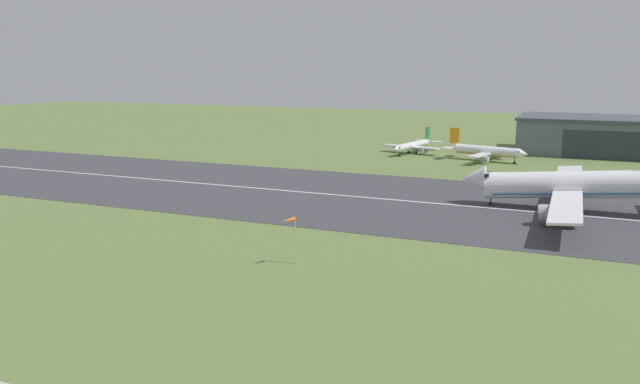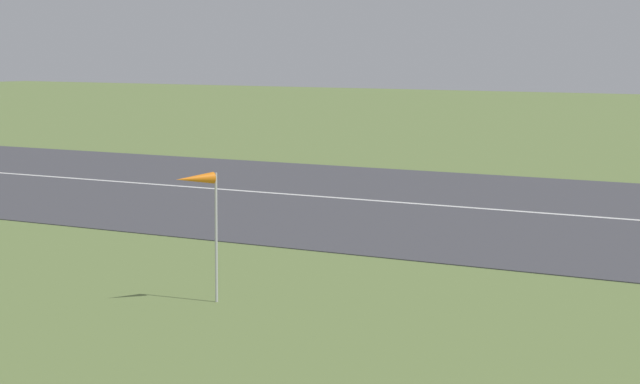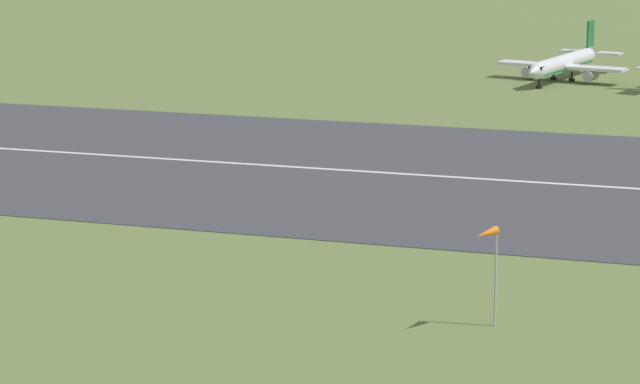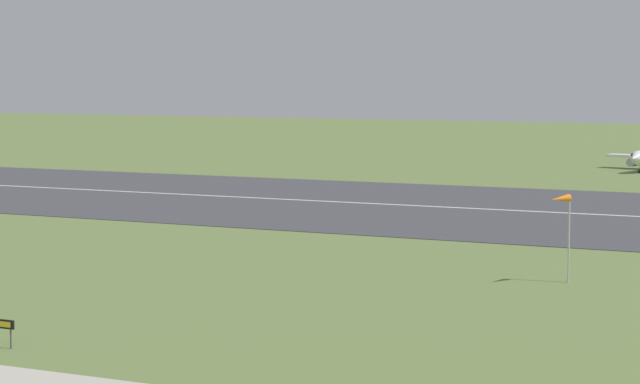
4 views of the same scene
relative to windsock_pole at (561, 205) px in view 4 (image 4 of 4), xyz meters
The scene contains 5 objects.
ground_plane 27.59m from the windsock_pole, 153.73° to the right, with size 638.09×638.09×0.00m, color olive.
runway_strip 53.27m from the windsock_pole, 117.14° to the left, with size 398.09×55.60×0.06m, color #3D3D42.
runway_centreline 53.26m from the windsock_pole, 117.14° to the left, with size 358.28×0.70×0.01m, color silver.
windsock_pole is the anchor object (origin of this frame).
runway_sign 42.87m from the windsock_pole, 123.46° to the right, with size 1.60×0.13×1.67m.
Camera 4 is at (47.78, -20.79, 15.83)m, focal length 70.00 mm.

